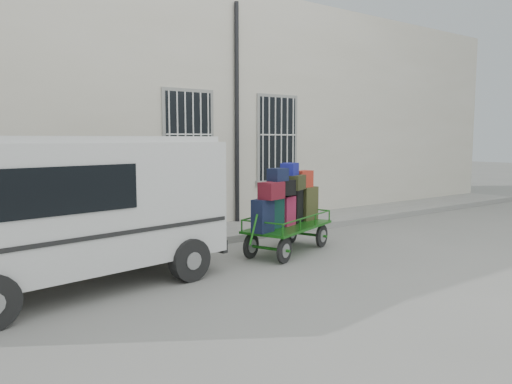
{
  "coord_description": "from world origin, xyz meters",
  "views": [
    {
      "loc": [
        -6.17,
        -7.52,
        2.27
      ],
      "look_at": [
        0.13,
        1.0,
        1.13
      ],
      "focal_mm": 35.0,
      "sensor_mm": 36.0,
      "label": 1
    }
  ],
  "objects": [
    {
      "name": "ground",
      "position": [
        0.0,
        0.0,
        0.0
      ],
      "size": [
        80.0,
        80.0,
        0.0
      ],
      "primitive_type": "plane",
      "color": "slate",
      "rests_on": "ground"
    },
    {
      "name": "building",
      "position": [
        0.0,
        5.5,
        3.0
      ],
      "size": [
        24.0,
        5.15,
        6.0
      ],
      "color": "beige",
      "rests_on": "ground"
    },
    {
      "name": "sidewalk",
      "position": [
        0.0,
        2.2,
        0.07
      ],
      "size": [
        24.0,
        1.7,
        0.15
      ],
      "primitive_type": "cube",
      "color": "slate",
      "rests_on": "ground"
    },
    {
      "name": "luggage_cart",
      "position": [
        0.12,
        -0.04,
        0.91
      ],
      "size": [
        2.47,
        1.64,
        1.78
      ],
      "rotation": [
        0.0,
        0.0,
        0.37
      ],
      "color": "black",
      "rests_on": "ground"
    },
    {
      "name": "van",
      "position": [
        -3.99,
        0.07,
        1.32
      ],
      "size": [
        4.79,
        2.59,
        2.3
      ],
      "rotation": [
        0.0,
        0.0,
        0.15
      ],
      "color": "silver",
      "rests_on": "ground"
    }
  ]
}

